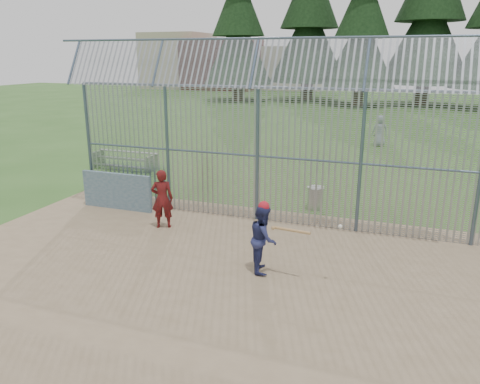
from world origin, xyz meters
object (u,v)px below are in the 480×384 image
at_px(trash_can, 315,198).
at_px(dugout_wall, 117,191).
at_px(bleacher, 124,160).
at_px(batter, 263,239).
at_px(onlooker, 162,199).

bearing_deg(trash_can, dugout_wall, -159.78).
bearing_deg(dugout_wall, bleacher, 121.17).
relative_size(batter, onlooker, 0.92).
xyz_separation_m(onlooker, trash_can, (3.85, 3.24, -0.50)).
distance_m(trash_can, bleacher, 9.51).
distance_m(dugout_wall, onlooker, 2.46).
bearing_deg(bleacher, dugout_wall, -58.83).
height_order(dugout_wall, trash_can, dugout_wall).
bearing_deg(dugout_wall, onlooker, -24.01).
height_order(trash_can, bleacher, trash_can).
relative_size(batter, trash_can, 1.94).
xyz_separation_m(dugout_wall, onlooker, (2.24, -1.00, 0.27)).
xyz_separation_m(dugout_wall, batter, (5.85, -2.75, 0.20)).
relative_size(batter, bleacher, 0.53).
bearing_deg(batter, onlooker, 46.02).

